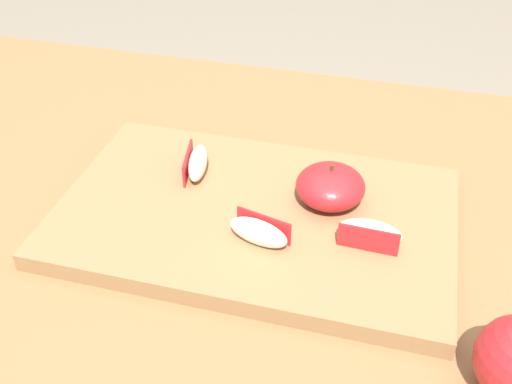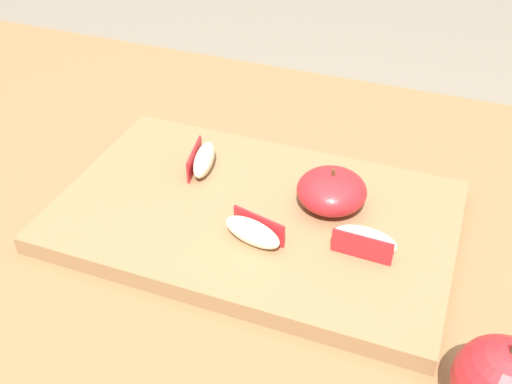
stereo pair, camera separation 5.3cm
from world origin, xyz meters
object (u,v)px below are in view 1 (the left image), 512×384
(apple_wedge_front, at_px, (259,232))
(apple_wedge_left, at_px, (370,233))
(apple_wedge_middle, at_px, (197,163))
(cutting_board, at_px, (256,214))
(apple_half_skin_up, at_px, (330,186))

(apple_wedge_front, distance_m, apple_wedge_left, 0.11)
(apple_wedge_middle, bearing_deg, apple_wedge_front, -44.44)
(apple_wedge_front, bearing_deg, apple_wedge_middle, 135.56)
(apple_wedge_middle, bearing_deg, cutting_board, -27.59)
(cutting_board, xyz_separation_m, apple_half_skin_up, (0.08, 0.03, 0.03))
(cutting_board, height_order, apple_half_skin_up, apple_half_skin_up)
(cutting_board, bearing_deg, apple_wedge_left, -12.70)
(apple_wedge_front, xyz_separation_m, apple_wedge_left, (0.11, 0.03, 0.00))
(apple_wedge_middle, relative_size, apple_wedge_left, 1.03)
(apple_wedge_middle, height_order, apple_wedge_left, same)
(apple_wedge_front, bearing_deg, cutting_board, 107.90)
(apple_half_skin_up, bearing_deg, apple_wedge_middle, 175.21)
(apple_wedge_middle, xyz_separation_m, apple_wedge_front, (0.10, -0.10, 0.00))
(apple_wedge_front, bearing_deg, apple_wedge_left, 14.20)
(apple_half_skin_up, height_order, apple_wedge_front, apple_half_skin_up)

